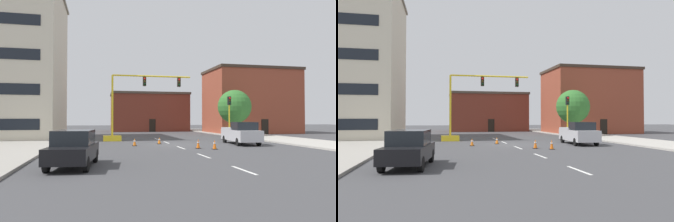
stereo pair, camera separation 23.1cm
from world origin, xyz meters
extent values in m
plane|color=#424244|center=(0.00, 0.00, 0.00)|extent=(160.00, 160.00, 0.00)
cube|color=#9E998E|center=(-12.84, 8.00, 0.07)|extent=(6.00, 56.00, 0.14)
cube|color=#B2ADA3|center=(12.84, 8.00, 0.07)|extent=(6.00, 56.00, 0.14)
cube|color=silver|center=(0.00, -14.00, 0.00)|extent=(0.16, 2.40, 0.01)
cube|color=silver|center=(0.00, -8.50, 0.00)|extent=(0.16, 2.40, 0.01)
cube|color=silver|center=(0.00, -3.00, 0.00)|extent=(0.16, 2.40, 0.01)
cube|color=silver|center=(0.00, 2.50, 0.00)|extent=(0.16, 2.40, 0.01)
cube|color=silver|center=(0.00, 8.00, 0.00)|extent=(0.16, 2.40, 0.01)
cube|color=beige|center=(-17.47, 12.86, 8.61)|extent=(13.30, 13.83, 17.21)
cube|color=brown|center=(2.62, 30.36, 3.28)|extent=(13.55, 8.06, 6.56)
cube|color=#4C4238|center=(2.62, 30.36, 6.76)|extent=(13.85, 8.36, 0.40)
cube|color=black|center=(2.62, 26.30, 1.10)|extent=(1.10, 0.06, 2.20)
cube|color=brown|center=(17.20, 19.00, 4.82)|extent=(13.21, 8.87, 9.64)
cube|color=#3D2D23|center=(17.20, 19.00, 9.84)|extent=(13.51, 9.17, 0.40)
cube|color=black|center=(17.20, 14.53, 1.10)|extent=(1.10, 0.06, 2.20)
cube|color=yellow|center=(-4.99, 5.61, 0.28)|extent=(1.80, 1.20, 0.55)
cylinder|color=yellow|center=(-4.99, 5.61, 3.65)|extent=(0.20, 0.20, 6.20)
cylinder|color=yellow|center=(-0.86, 5.61, 6.75)|extent=(8.27, 0.16, 0.16)
cube|color=black|center=(-1.69, 5.61, 6.18)|extent=(0.32, 0.36, 0.95)
sphere|color=red|center=(-1.69, 5.42, 6.45)|extent=(0.20, 0.20, 0.20)
sphere|color=#38280A|center=(-1.69, 5.42, 6.17)|extent=(0.20, 0.20, 0.20)
sphere|color=black|center=(-1.69, 5.42, 5.89)|extent=(0.20, 0.20, 0.20)
cube|color=black|center=(2.03, 5.61, 6.18)|extent=(0.32, 0.36, 0.95)
sphere|color=red|center=(2.03, 5.42, 6.45)|extent=(0.20, 0.20, 0.20)
sphere|color=#38280A|center=(2.03, 5.42, 6.17)|extent=(0.20, 0.20, 0.20)
sphere|color=black|center=(2.03, 5.42, 5.89)|extent=(0.20, 0.20, 0.20)
cylinder|color=yellow|center=(8.15, 6.40, 2.40)|extent=(0.14, 0.14, 4.80)
cube|color=black|center=(8.15, 6.40, 4.33)|extent=(0.32, 0.36, 0.95)
sphere|color=red|center=(8.15, 6.21, 4.60)|extent=(0.20, 0.20, 0.20)
sphere|color=#38280A|center=(8.15, 6.21, 4.32)|extent=(0.20, 0.20, 0.20)
sphere|color=black|center=(8.15, 6.21, 4.04)|extent=(0.20, 0.20, 0.20)
cylinder|color=brown|center=(10.64, 10.52, 1.10)|extent=(0.36, 0.36, 2.21)
sphere|color=#33702D|center=(10.64, 10.52, 3.82)|extent=(4.29, 4.29, 4.29)
cube|color=#BCBCC1|center=(6.09, -0.85, 0.81)|extent=(2.48, 5.56, 0.95)
cube|color=#1E2328|center=(6.01, -1.74, 1.64)|extent=(2.00, 1.96, 0.70)
cube|color=#BCBCC1|center=(6.20, 0.34, 1.37)|extent=(2.25, 2.98, 0.16)
cylinder|color=black|center=(6.82, -2.76, 0.34)|extent=(0.28, 0.70, 0.68)
cylinder|color=black|center=(5.03, -2.59, 0.34)|extent=(0.28, 0.70, 0.68)
cylinder|color=black|center=(7.15, 0.90, 0.34)|extent=(0.28, 0.70, 0.68)
cylinder|color=black|center=(5.36, 1.06, 0.34)|extent=(0.28, 0.70, 0.68)
cube|color=black|center=(-7.48, -11.40, 0.69)|extent=(2.35, 4.68, 0.70)
cube|color=#1E2328|center=(-7.46, -11.31, 1.39)|extent=(1.95, 2.48, 0.70)
cylinder|color=black|center=(-8.12, -9.79, 0.34)|extent=(0.30, 0.70, 0.68)
cylinder|color=black|center=(-6.48, -9.98, 0.34)|extent=(0.30, 0.70, 0.68)
cylinder|color=black|center=(-8.47, -12.83, 0.34)|extent=(0.30, 0.70, 0.68)
cylinder|color=black|center=(-6.83, -13.02, 0.34)|extent=(0.30, 0.70, 0.68)
cube|color=black|center=(1.12, -3.93, 0.02)|extent=(0.36, 0.36, 0.04)
cone|color=orange|center=(1.12, -3.93, 0.39)|extent=(0.28, 0.28, 0.69)
cylinder|color=white|center=(1.12, -3.93, 0.47)|extent=(0.19, 0.19, 0.08)
cube|color=black|center=(2.13, -4.79, 0.02)|extent=(0.36, 0.36, 0.04)
cone|color=orange|center=(2.13, -4.79, 0.39)|extent=(0.28, 0.28, 0.69)
cylinder|color=white|center=(2.13, -4.79, 0.47)|extent=(0.19, 0.19, 0.08)
cube|color=black|center=(-1.00, 0.86, 0.02)|extent=(0.36, 0.36, 0.04)
cone|color=orange|center=(-1.00, 0.86, 0.34)|extent=(0.28, 0.28, 0.59)
cylinder|color=white|center=(-1.00, 0.86, 0.41)|extent=(0.19, 0.19, 0.08)
cube|color=black|center=(-3.39, -0.63, 0.02)|extent=(0.36, 0.36, 0.04)
cone|color=orange|center=(-3.39, -0.63, 0.34)|extent=(0.28, 0.28, 0.60)
cylinder|color=white|center=(-3.39, -0.63, 0.41)|extent=(0.19, 0.19, 0.08)
camera|label=1|loc=(-6.28, -26.95, 2.30)|focal=33.59mm
camera|label=2|loc=(-6.05, -27.00, 2.30)|focal=33.59mm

